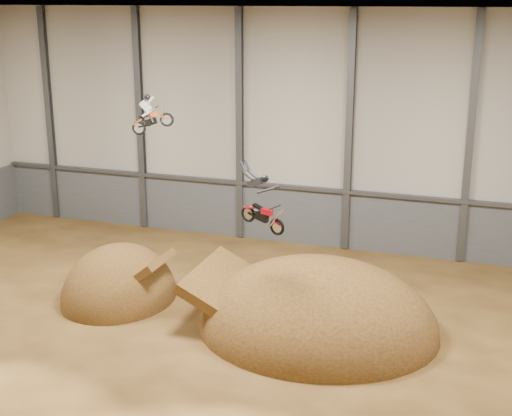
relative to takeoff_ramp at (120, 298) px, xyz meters
The scene contains 14 objects.
floor 7.05m from the takeoff_ramp, 33.82° to the right, with size 40.00×40.00×0.00m, color #492F13.
back_wall 14.35m from the takeoff_ramp, 62.11° to the left, with size 40.00×0.10×14.00m, color #B9B2A4.
ceiling 15.68m from the takeoff_ramp, 33.82° to the right, with size 40.00×40.00×0.00m, color black.
lower_band_back 12.56m from the takeoff_ramp, 61.89° to the left, with size 39.80×0.18×3.50m, color #525559.
steel_rail 12.81m from the takeoff_ramp, 61.57° to the left, with size 39.80×0.35×0.20m, color #47494F.
steel_column_0 16.85m from the takeoff_ramp, 134.82° to the left, with size 0.40×0.36×13.90m, color #47494F.
steel_column_1 13.58m from the takeoff_ramp, 110.84° to the left, with size 0.40×0.36×13.90m, color #47494F.
steel_column_2 13.18m from the takeoff_ramp, 76.91° to the left, with size 0.40×0.36×13.90m, color #47494F.
steel_column_3 15.87m from the takeoff_ramp, 49.78° to the left, with size 0.40×0.36×13.90m, color #47494F.
steel_column_4 20.46m from the takeoff_ramp, 34.43° to the left, with size 0.40×0.36×13.90m, color #47494F.
takeoff_ramp is the anchor object (origin of this frame).
landing_ramp 10.21m from the takeoff_ramp, ahead, with size 10.97×9.71×6.33m, color #402810.
fmx_rider_a 9.56m from the takeoff_ramp, 43.35° to the left, with size 2.10×0.80×1.90m, color #DA4E0F, non-canonical shape.
fmx_rider_b 10.68m from the takeoff_ramp, 14.68° to the right, with size 3.00×0.86×2.57m, color red, non-canonical shape.
Camera 1 is at (11.12, -25.10, 14.54)m, focal length 50.00 mm.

